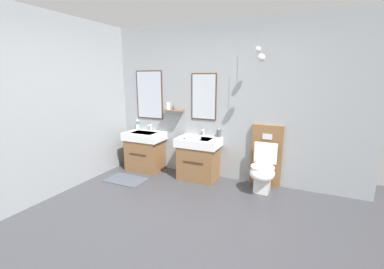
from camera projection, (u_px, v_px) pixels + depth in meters
ground_plane at (168, 246)px, 2.78m from camera, size 5.62×5.43×0.10m
wall_back at (226, 102)px, 4.31m from camera, size 4.42×0.51×2.63m
wall_left at (22, 110)px, 3.34m from camera, size 0.12×4.23×2.63m
bath_mat at (126, 180)px, 4.42m from camera, size 0.68×0.44×0.01m
vanity_sink_left at (145, 150)px, 4.87m from camera, size 0.73×0.50×0.72m
tap_on_left_sink at (150, 127)px, 4.94m from camera, size 0.03×0.13×0.11m
vanity_sink_right at (199, 157)px, 4.43m from camera, size 0.73×0.50×0.72m
tap_on_right_sink at (203, 132)px, 4.50m from camera, size 0.03×0.13×0.11m
toilet at (264, 166)px, 3.99m from camera, size 0.48×0.62×1.00m
toothbrush_cup at (138, 126)px, 5.05m from camera, size 0.07×0.07×0.21m
soap_dispenser at (219, 133)px, 4.38m from camera, size 0.06×0.06×0.17m
folded_hand_towel at (193, 138)px, 4.23m from camera, size 0.22×0.16×0.04m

